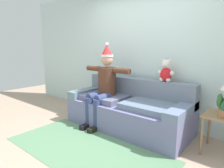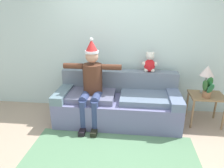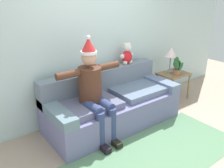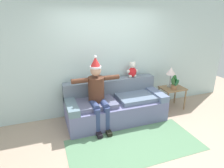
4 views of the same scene
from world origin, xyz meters
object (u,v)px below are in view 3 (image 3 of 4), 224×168
at_px(teddy_bear, 127,54).
at_px(person_seated, 94,89).
at_px(potted_plant, 177,67).
at_px(side_table, 173,77).
at_px(table_lamp, 171,53).
at_px(couch, 112,104).

bearing_deg(teddy_bear, person_seated, -155.51).
bearing_deg(potted_plant, teddy_bear, 159.34).
bearing_deg(potted_plant, side_table, 66.42).
bearing_deg(person_seated, table_lamp, 8.29).
relative_size(person_seated, teddy_bear, 4.03).
bearing_deg(table_lamp, person_seated, -171.71).
relative_size(teddy_bear, side_table, 0.66).
distance_m(person_seated, teddy_bear, 1.14).
height_order(teddy_bear, potted_plant, teddy_bear).
relative_size(couch, potted_plant, 6.20).
bearing_deg(teddy_bear, table_lamp, -9.70).
xyz_separation_m(person_seated, teddy_bear, (1.01, 0.46, 0.26)).
bearing_deg(side_table, couch, -178.90).
bearing_deg(teddy_bear, side_table, -14.40).
xyz_separation_m(couch, teddy_bear, (0.56, 0.29, 0.70)).
relative_size(person_seated, potted_plant, 4.32).
height_order(side_table, table_lamp, table_lamp).
height_order(couch, potted_plant, potted_plant).
relative_size(couch, table_lamp, 4.36).
distance_m(person_seated, potted_plant, 1.98).
relative_size(table_lamp, potted_plant, 1.42).
relative_size(teddy_bear, table_lamp, 0.75).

